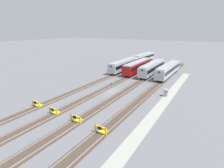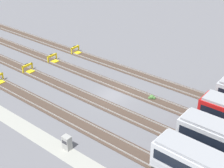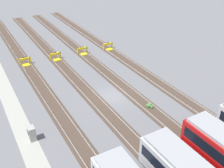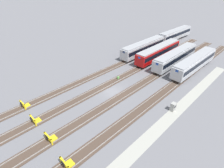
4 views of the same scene
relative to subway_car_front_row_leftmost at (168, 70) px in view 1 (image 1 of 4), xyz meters
name	(u,v)px [view 1 (image 1 of 4)]	position (x,y,z in m)	size (l,w,h in m)	color
ground_plane	(112,91)	(-20.73, 7.56, -2.04)	(400.00, 400.00, 0.00)	slate
service_walkway	(164,102)	(-20.73, -4.61, -2.04)	(54.00, 2.00, 0.01)	#9E9E93
rail_track_nearest	(143,97)	(-20.73, -0.05, -2.00)	(90.00, 2.23, 0.21)	#47382D
rail_track_near_inner	(122,93)	(-20.73, 5.02, -2.00)	(90.00, 2.24, 0.21)	#47382D
rail_track_middle	(103,89)	(-20.73, 10.09, -2.00)	(90.00, 2.24, 0.21)	#47382D
rail_track_far_inner	(87,86)	(-20.73, 15.16, -2.00)	(90.00, 2.23, 0.21)	#47382D
subway_car_front_row_leftmost	(168,70)	(0.00, 0.00, 0.00)	(18.05, 3.16, 3.70)	#B7BABF
subway_car_front_row_left_inner	(152,68)	(0.00, 5.02, 0.00)	(18.02, 2.96, 3.70)	#B7BABF
subway_car_front_row_centre	(138,66)	(0.00, 10.07, 0.00)	(18.02, 3.00, 3.70)	#B71414
subway_car_front_row_right_inner	(144,57)	(18.96, 15.16, 0.00)	(18.06, 3.26, 3.70)	#B7BABF
subway_car_front_row_rightmost	(124,65)	(0.00, 15.11, 0.00)	(18.02, 2.97, 3.70)	#B7BABF
bumper_stop_nearest_track	(101,130)	(-36.29, -0.05, -1.53)	(1.35, 2.00, 1.22)	yellow
bumper_stop_near_inner_track	(77,119)	(-35.74, 5.03, -1.53)	(1.36, 2.00, 1.22)	yellow
bumper_stop_middle_track	(54,111)	(-35.67, 10.09, -1.53)	(1.35, 2.00, 1.22)	yellow
bumper_stop_far_inner_track	(37,104)	(-35.30, 15.17, -1.53)	(1.36, 2.00, 1.22)	yellow
electrical_cabinet	(166,93)	(-17.51, -4.01, -1.24)	(0.90, 0.73, 1.60)	#9E9E99
weed_clump	(112,83)	(-16.08, 10.26, -1.80)	(0.92, 0.70, 0.64)	#4C7F3D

